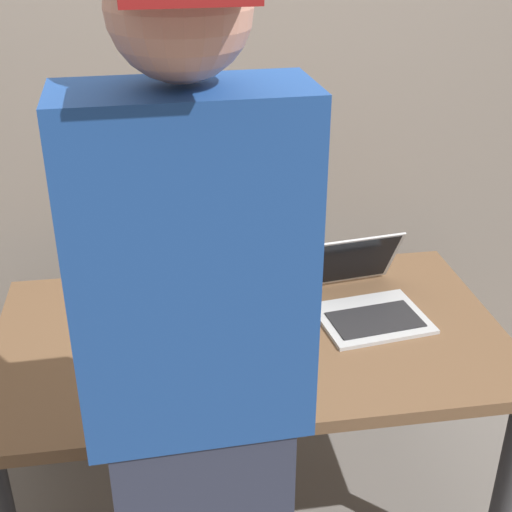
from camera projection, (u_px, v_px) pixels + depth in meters
ground_plane at (251, 505)px, 2.35m from camera, size 8.00×8.00×0.00m
desk at (251, 355)px, 2.07m from camera, size 1.49×0.84×0.71m
laptop at (364, 296)px, 2.13m from camera, size 0.36×0.40×0.21m
beer_bottle_brown at (198, 264)px, 2.17m from camera, size 0.07×0.07×0.30m
beer_bottle_dark at (172, 282)px, 2.09m from camera, size 0.07×0.07×0.27m
person_figure at (198, 409)px, 1.32m from camera, size 0.42×0.30×1.84m
back_wall at (219, 74)px, 2.40m from camera, size 6.00×0.10×2.60m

